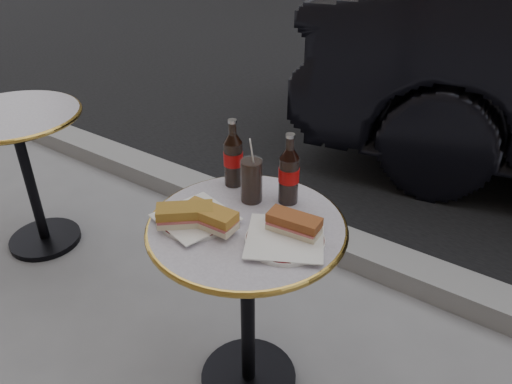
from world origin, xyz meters
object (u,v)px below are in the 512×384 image
Objects in this scene: plate_right at (285,240)px; cola_glass at (251,180)px; plate_left at (196,219)px; cola_bottle_left at (233,153)px; bistro_table at (248,310)px; cola_bottle_right at (289,169)px.

cola_glass is (-0.21, 0.13, 0.07)m from plate_right.
plate_left is 0.29m from plate_right.
plate_right is at bearing -31.78° from cola_glass.
plate_left and plate_right have the same top height.
bistro_table is at bearing -43.85° from cola_bottle_left.
cola_bottle_left is 0.13m from cola_glass.
cola_bottle_right is at bearing 31.06° from cola_glass.
cola_bottle_right is at bearing 78.33° from bistro_table.
cola_bottle_left is (-0.32, 0.18, 0.11)m from plate_right.
cola_bottle_right reaches higher than cola_bottle_left.
plate_right is at bearing -29.48° from cola_bottle_left.
cola_bottle_right reaches higher than plate_left.
plate_right is 0.26m from cola_glass.
cola_bottle_right is 1.63× the size of cola_glass.
cola_bottle_right is 0.13m from cola_glass.
plate_left is at bearing -123.82° from cola_bottle_right.
cola_bottle_left is at bearing 155.18° from cola_glass.
plate_left is at bearing -109.87° from cola_glass.
bistro_table is 0.52m from cola_bottle_right.
plate_right is 0.97× the size of cola_bottle_left.
cola_glass is (0.11, -0.05, -0.05)m from cola_bottle_left.
cola_bottle_left reaches higher than bistro_table.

